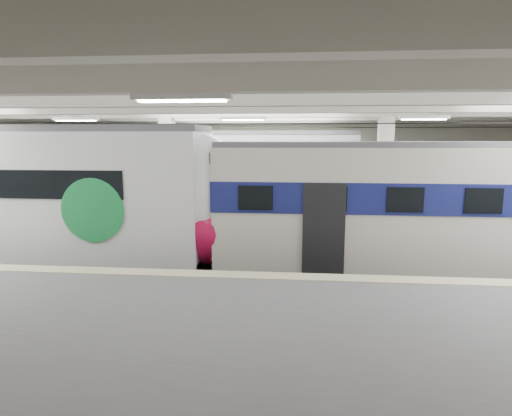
# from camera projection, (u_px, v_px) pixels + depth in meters

# --- Properties ---
(station_hall) EXTENTS (36.00, 24.00, 5.75)m
(station_hall) POSITION_uv_depth(u_px,v_px,m) (227.00, 178.00, 11.25)
(station_hall) COLOR black
(station_hall) RESTS_ON ground
(modern_emu) EXTENTS (14.57, 3.01, 4.66)m
(modern_emu) POSITION_uv_depth(u_px,v_px,m) (43.00, 201.00, 13.68)
(modern_emu) COLOR white
(modern_emu) RESTS_ON ground
(older_rer) EXTENTS (12.56, 2.77, 4.18)m
(older_rer) POSITION_uv_depth(u_px,v_px,m) (426.00, 210.00, 12.61)
(older_rer) COLOR beige
(older_rer) RESTS_ON ground
(far_train) EXTENTS (14.41, 3.25, 4.56)m
(far_train) POSITION_uv_depth(u_px,v_px,m) (189.00, 182.00, 18.76)
(far_train) COLOR white
(far_train) RESTS_ON ground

